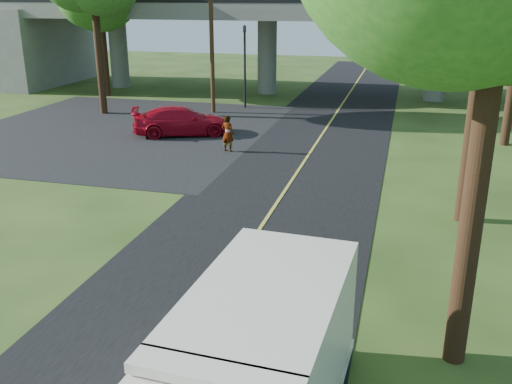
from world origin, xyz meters
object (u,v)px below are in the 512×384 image
(utility_pole, at_px, (212,37))
(step_van, at_px, (253,378))
(traffic_signal, at_px, (245,58))
(red_sedan, at_px, (182,121))
(pedestrian, at_px, (228,134))

(utility_pole, xyz_separation_m, step_van, (9.70, -26.50, -3.15))
(traffic_signal, distance_m, step_van, 29.71)
(traffic_signal, xyz_separation_m, red_sedan, (-1.13, -8.09, -2.45))
(utility_pole, xyz_separation_m, pedestrian, (3.70, -8.73, -3.73))
(red_sedan, bearing_deg, utility_pole, -19.93)
(traffic_signal, bearing_deg, red_sedan, -97.95)
(red_sedan, bearing_deg, step_van, -178.82)
(pedestrian, bearing_deg, step_van, 120.96)
(step_van, height_order, red_sedan, step_van)
(traffic_signal, relative_size, utility_pole, 0.58)
(step_van, xyz_separation_m, pedestrian, (-6.00, 17.77, -0.58))
(step_van, bearing_deg, traffic_signal, 109.08)
(red_sedan, xyz_separation_m, pedestrian, (3.33, -2.64, 0.11))
(utility_pole, height_order, red_sedan, utility_pole)
(traffic_signal, bearing_deg, step_van, -73.94)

